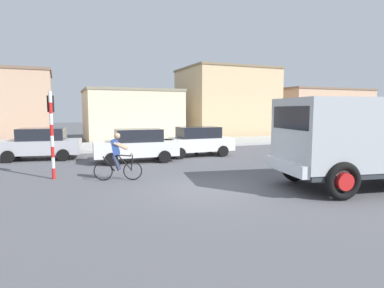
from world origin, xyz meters
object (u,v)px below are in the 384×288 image
truck_foreground (362,137)px  car_far_side (40,144)px  pedestrian_near_kerb (196,140)px  car_red_near (136,145)px  car_white_mid (197,141)px  cyclist (117,157)px  traffic_light_pole (51,123)px

truck_foreground → car_far_side: (-9.96, 10.61, -0.85)m
pedestrian_near_kerb → car_red_near: bearing=-161.4°
car_red_near → car_far_side: size_ratio=0.97×
truck_foreground → car_white_mid: truck_foreground is taller
cyclist → car_red_near: cyclist is taller
truck_foreground → traffic_light_pole: bearing=150.3°
cyclist → car_far_side: (-2.79, 6.52, -0.05)m
cyclist → traffic_light_pole: (-2.14, 1.22, 1.20)m
car_red_near → car_white_mid: same height
cyclist → car_red_near: size_ratio=0.42×
traffic_light_pole → car_red_near: bearing=36.1°
pedestrian_near_kerb → cyclist: bearing=-135.7°
traffic_light_pole → pedestrian_near_kerb: bearing=28.1°
cyclist → car_far_side: 7.09m
truck_foreground → pedestrian_near_kerb: 9.52m
cyclist → car_white_mid: 6.94m
cyclist → pedestrian_near_kerb: size_ratio=1.06×
pedestrian_near_kerb → truck_foreground: bearing=-78.9°
car_red_near → car_white_mid: bearing=11.7°
cyclist → traffic_light_pole: size_ratio=0.54×
car_red_near → car_far_side: bearing=149.7°
car_white_mid → cyclist: bearing=-137.6°
car_white_mid → car_red_near: bearing=-168.3°
cyclist → pedestrian_near_kerb: (5.34, 5.21, -0.02)m
truck_foreground → pedestrian_near_kerb: (-1.83, 9.30, -0.82)m
car_red_near → truck_foreground: bearing=-55.3°
cyclist → pedestrian_near_kerb: bearing=44.3°
car_far_side → cyclist: bearing=-66.8°
car_far_side → pedestrian_near_kerb: pedestrian_near_kerb is taller
cyclist → truck_foreground: bearing=-29.7°
car_white_mid → car_far_side: 8.13m
truck_foreground → traffic_light_pole: (-9.31, 5.31, 0.40)m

